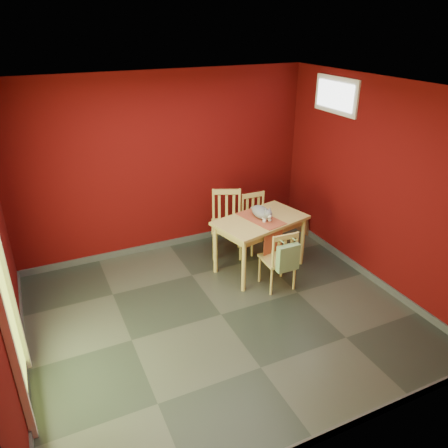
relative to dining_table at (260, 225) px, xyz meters
name	(u,v)px	position (x,y,z in m)	size (l,w,h in m)	color
ground	(221,314)	(-0.97, -0.78, -0.69)	(4.50, 4.50, 0.00)	#2D342D
room_shell	(221,311)	(-0.97, -0.78, -0.64)	(4.50, 4.50, 4.50)	#4E0808
doorway	(5,302)	(-3.20, -1.18, 0.43)	(0.06, 1.01, 2.13)	#B7D838
window	(336,95)	(1.25, 0.22, 1.66)	(0.05, 0.90, 0.50)	white
outlet_plate	(257,212)	(0.63, 1.20, -0.39)	(0.08, 0.01, 0.12)	silver
dining_table	(260,225)	(0.00, 0.00, 0.00)	(1.40, 1.01, 0.79)	tan
table_runner	(265,226)	(0.00, -0.12, 0.04)	(0.50, 0.78, 0.36)	#A7482E
chair_far_left	(227,223)	(-0.23, 0.62, -0.18)	(0.61, 0.61, 1.00)	tan
chair_far_right	(256,222)	(0.25, 0.56, -0.24)	(0.43, 0.43, 0.89)	tan
chair_near	(279,259)	(-0.01, -0.55, -0.25)	(0.42, 0.42, 0.86)	tan
tote_bag	(288,258)	(-0.02, -0.76, -0.13)	(0.30, 0.18, 0.43)	#7AA76C
cat	(261,210)	(0.03, 0.05, 0.21)	(0.23, 0.44, 0.22)	slate
picture_frame	(301,223)	(1.22, 0.71, -0.52)	(0.14, 0.35, 0.35)	brown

